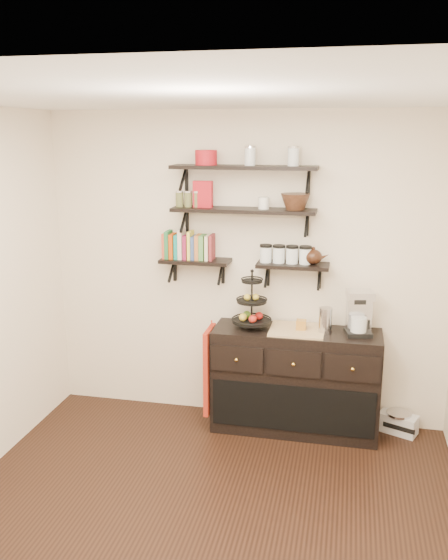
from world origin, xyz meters
TOP-DOWN VIEW (x-y plane):
  - floor at (0.00, 0.00)m, footprint 3.50×3.50m
  - ceiling at (0.00, 0.00)m, footprint 3.50×3.50m
  - back_wall at (0.00, 1.75)m, footprint 3.50×0.02m
  - shelf_top at (0.00, 1.62)m, footprint 1.20×0.27m
  - shelf_mid at (0.00, 1.62)m, footprint 1.20×0.27m
  - shelf_low_left at (-0.42, 1.63)m, footprint 0.60×0.25m
  - shelf_low_right at (0.42, 1.63)m, footprint 0.60×0.25m
  - cookbooks at (-0.47, 1.63)m, footprint 0.43×0.15m
  - glass_canisters at (0.36, 1.63)m, footprint 0.43×0.10m
  - sideboard at (0.48, 1.51)m, footprint 1.40×0.50m
  - fruit_stand at (0.10, 1.52)m, footprint 0.33×0.33m
  - candle at (0.51, 1.51)m, footprint 0.08×0.08m
  - coffee_maker at (0.98, 1.54)m, footprint 0.24×0.23m
  - thermal_carafe at (0.71, 1.49)m, footprint 0.11×0.11m
  - apron at (-0.25, 1.41)m, footprint 0.04×0.32m
  - radio at (1.36, 1.64)m, footprint 0.35×0.28m
  - recipe_box at (-0.35, 1.61)m, footprint 0.16×0.06m
  - walnut_bowl at (0.43, 1.61)m, footprint 0.24×0.24m
  - ramekins at (0.17, 1.61)m, footprint 0.09×0.09m
  - teapot at (0.59, 1.63)m, footprint 0.22×0.18m
  - red_pot at (-0.32, 1.61)m, footprint 0.18×0.18m

SIDE VIEW (x-z plane):
  - floor at x=0.00m, z-range 0.00..0.00m
  - radio at x=1.36m, z-range 0.00..0.19m
  - sideboard at x=0.48m, z-range -0.01..0.91m
  - apron at x=-0.25m, z-range 0.16..0.90m
  - candle at x=0.51m, z-range 0.92..1.00m
  - thermal_carafe at x=0.71m, z-range 0.90..1.12m
  - fruit_stand at x=0.10m, z-range 0.83..1.31m
  - coffee_maker at x=0.98m, z-range 0.89..1.27m
  - back_wall at x=0.00m, z-range 0.00..2.70m
  - shelf_low_left at x=-0.42m, z-range 1.31..1.54m
  - shelf_low_right at x=0.42m, z-range 1.31..1.54m
  - glass_canisters at x=0.36m, z-range 1.45..1.58m
  - teapot at x=0.59m, z-range 1.45..1.60m
  - cookbooks at x=-0.47m, z-range 1.44..1.70m
  - shelf_mid at x=0.00m, z-range 1.77..2.00m
  - ramekins at x=0.17m, z-range 1.90..2.00m
  - walnut_bowl at x=0.43m, z-range 1.90..2.03m
  - recipe_box at x=-0.35m, z-range 1.90..2.12m
  - shelf_top at x=0.00m, z-range 2.12..2.35m
  - red_pot at x=-0.32m, z-range 2.25..2.37m
  - ceiling at x=0.00m, z-range 2.69..2.71m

